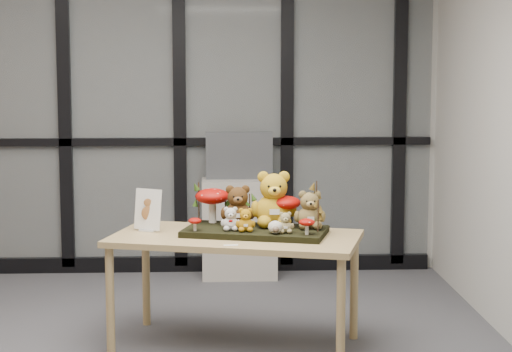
{
  "coord_description": "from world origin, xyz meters",
  "views": [
    {
      "loc": [
        0.72,
        -4.86,
        1.73
      ],
      "look_at": [
        0.96,
        0.46,
        1.03
      ],
      "focal_mm": 65.0,
      "sensor_mm": 36.0,
      "label": 1
    }
  ],
  "objects_px": {
    "bear_pooh_yellow": "(274,196)",
    "bear_white_bow": "(231,217)",
    "mushroom_front_right": "(307,226)",
    "mushroom_back_left": "(212,204)",
    "cabinet": "(239,228)",
    "bear_beige_small": "(285,221)",
    "display_table": "(235,247)",
    "diorama_tray": "(255,232)",
    "bear_brown_medium": "(238,204)",
    "monitor": "(239,156)",
    "sign_holder": "(148,212)",
    "bear_tan_back": "(310,208)",
    "mushroom_front_left": "(195,224)",
    "mushroom_back_right": "(286,209)",
    "plush_cream_hedgehog": "(275,227)",
    "bear_small_yellow": "(246,219)"
  },
  "relations": [
    {
      "from": "bear_beige_small",
      "to": "cabinet",
      "type": "relative_size",
      "value": 0.17
    },
    {
      "from": "bear_tan_back",
      "to": "mushroom_front_left",
      "type": "bearing_deg",
      "value": -159.94
    },
    {
      "from": "sign_holder",
      "to": "mushroom_front_left",
      "type": "bearing_deg",
      "value": -5.42
    },
    {
      "from": "bear_brown_medium",
      "to": "bear_pooh_yellow",
      "type": "bearing_deg",
      "value": 14.41
    },
    {
      "from": "bear_small_yellow",
      "to": "mushroom_front_left",
      "type": "bearing_deg",
      "value": -169.28
    },
    {
      "from": "mushroom_back_right",
      "to": "monitor",
      "type": "distance_m",
      "value": 1.7
    },
    {
      "from": "sign_holder",
      "to": "mushroom_back_left",
      "type": "bearing_deg",
      "value": 39.22
    },
    {
      "from": "display_table",
      "to": "sign_holder",
      "type": "height_order",
      "value": "sign_holder"
    },
    {
      "from": "bear_tan_back",
      "to": "mushroom_back_right",
      "type": "height_order",
      "value": "bear_tan_back"
    },
    {
      "from": "bear_beige_small",
      "to": "mushroom_back_left",
      "type": "height_order",
      "value": "mushroom_back_left"
    },
    {
      "from": "bear_small_yellow",
      "to": "monitor",
      "type": "relative_size",
      "value": 0.29
    },
    {
      "from": "bear_white_bow",
      "to": "sign_holder",
      "type": "relative_size",
      "value": 0.6
    },
    {
      "from": "mushroom_back_left",
      "to": "mushroom_front_right",
      "type": "distance_m",
      "value": 0.68
    },
    {
      "from": "bear_brown_medium",
      "to": "mushroom_front_left",
      "type": "height_order",
      "value": "bear_brown_medium"
    },
    {
      "from": "bear_tan_back",
      "to": "bear_pooh_yellow",
      "type": "bearing_deg",
      "value": 172.23
    },
    {
      "from": "bear_brown_medium",
      "to": "mushroom_front_left",
      "type": "relative_size",
      "value": 3.2
    },
    {
      "from": "display_table",
      "to": "bear_brown_medium",
      "type": "height_order",
      "value": "bear_brown_medium"
    },
    {
      "from": "bear_brown_medium",
      "to": "diorama_tray",
      "type": "bearing_deg",
      "value": -26.96
    },
    {
      "from": "plush_cream_hedgehog",
      "to": "mushroom_back_left",
      "type": "bearing_deg",
      "value": 149.45
    },
    {
      "from": "mushroom_back_right",
      "to": "diorama_tray",
      "type": "bearing_deg",
      "value": -157.51
    },
    {
      "from": "mushroom_back_left",
      "to": "bear_white_bow",
      "type": "bearing_deg",
      "value": -67.55
    },
    {
      "from": "bear_tan_back",
      "to": "bear_small_yellow",
      "type": "bearing_deg",
      "value": -152.9
    },
    {
      "from": "monitor",
      "to": "cabinet",
      "type": "bearing_deg",
      "value": -90.0
    },
    {
      "from": "mushroom_back_left",
      "to": "cabinet",
      "type": "xyz_separation_m",
      "value": [
        0.21,
        1.52,
        -0.44
      ]
    },
    {
      "from": "display_table",
      "to": "mushroom_back_right",
      "type": "distance_m",
      "value": 0.38
    },
    {
      "from": "display_table",
      "to": "monitor",
      "type": "height_order",
      "value": "monitor"
    },
    {
      "from": "diorama_tray",
      "to": "mushroom_front_right",
      "type": "distance_m",
      "value": 0.36
    },
    {
      "from": "bear_beige_small",
      "to": "mushroom_front_left",
      "type": "height_order",
      "value": "bear_beige_small"
    },
    {
      "from": "diorama_tray",
      "to": "bear_brown_medium",
      "type": "xyz_separation_m",
      "value": [
        -0.1,
        0.09,
        0.15
      ]
    },
    {
      "from": "bear_pooh_yellow",
      "to": "monitor",
      "type": "bearing_deg",
      "value": 110.82
    },
    {
      "from": "bear_white_bow",
      "to": "mushroom_front_right",
      "type": "relative_size",
      "value": 1.49
    },
    {
      "from": "bear_pooh_yellow",
      "to": "mushroom_front_left",
      "type": "xyz_separation_m",
      "value": [
        -0.47,
        -0.15,
        -0.14
      ]
    },
    {
      "from": "diorama_tray",
      "to": "sign_holder",
      "type": "relative_size",
      "value": 3.24
    },
    {
      "from": "monitor",
      "to": "mushroom_back_left",
      "type": "bearing_deg",
      "value": -97.65
    },
    {
      "from": "bear_tan_back",
      "to": "bear_white_bow",
      "type": "relative_size",
      "value": 1.62
    },
    {
      "from": "mushroom_back_right",
      "to": "bear_brown_medium",
      "type": "bearing_deg",
      "value": 177.04
    },
    {
      "from": "bear_beige_small",
      "to": "display_table",
      "type": "bearing_deg",
      "value": 173.33
    },
    {
      "from": "mushroom_front_right",
      "to": "diorama_tray",
      "type": "bearing_deg",
      "value": 145.25
    },
    {
      "from": "bear_pooh_yellow",
      "to": "bear_white_bow",
      "type": "relative_size",
      "value": 2.38
    },
    {
      "from": "bear_tan_back",
      "to": "mushroom_back_left",
      "type": "height_order",
      "value": "bear_tan_back"
    },
    {
      "from": "plush_cream_hedgehog",
      "to": "mushroom_front_right",
      "type": "bearing_deg",
      "value": 3.91
    },
    {
      "from": "diorama_tray",
      "to": "bear_white_bow",
      "type": "xyz_separation_m",
      "value": [
        -0.15,
        -0.05,
        0.09
      ]
    },
    {
      "from": "diorama_tray",
      "to": "plush_cream_hedgehog",
      "type": "distance_m",
      "value": 0.2
    },
    {
      "from": "bear_small_yellow",
      "to": "sign_holder",
      "type": "relative_size",
      "value": 0.59
    },
    {
      "from": "mushroom_front_right",
      "to": "monitor",
      "type": "bearing_deg",
      "value": 99.68
    },
    {
      "from": "bear_beige_small",
      "to": "mushroom_front_left",
      "type": "distance_m",
      "value": 0.53
    },
    {
      "from": "display_table",
      "to": "bear_brown_medium",
      "type": "distance_m",
      "value": 0.27
    },
    {
      "from": "mushroom_front_right",
      "to": "cabinet",
      "type": "bearing_deg",
      "value": 99.77
    },
    {
      "from": "diorama_tray",
      "to": "mushroom_front_right",
      "type": "bearing_deg",
      "value": -19.44
    },
    {
      "from": "display_table",
      "to": "bear_pooh_yellow",
      "type": "bearing_deg",
      "value": 40.98
    }
  ]
}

